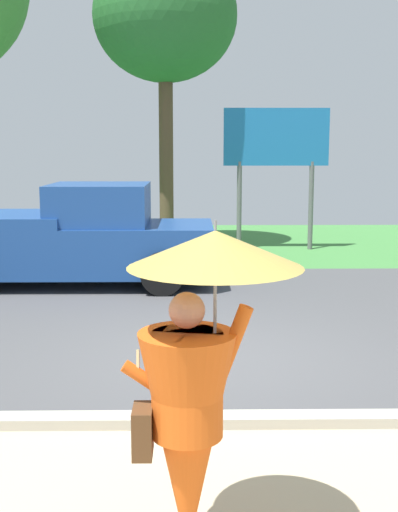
{
  "coord_description": "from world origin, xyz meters",
  "views": [
    {
      "loc": [
        -0.27,
        -7.82,
        2.55
      ],
      "look_at": [
        -0.14,
        1.0,
        1.1
      ],
      "focal_mm": 46.54,
      "sensor_mm": 36.0,
      "label": 1
    }
  ],
  "objects_px": {
    "monk_pedestrian": "(194,385)",
    "tree_right_mid": "(165,17)",
    "roadside_billboard": "(276,147)",
    "pickup_truck": "(75,238)"
  },
  "relations": [
    {
      "from": "roadside_billboard",
      "to": "tree_right_mid",
      "type": "relative_size",
      "value": 0.47
    },
    {
      "from": "monk_pedestrian",
      "to": "tree_right_mid",
      "type": "bearing_deg",
      "value": 98.4
    },
    {
      "from": "monk_pedestrian",
      "to": "pickup_truck",
      "type": "xyz_separation_m",
      "value": [
        -2.17,
        8.49,
        -0.25
      ]
    },
    {
      "from": "pickup_truck",
      "to": "roadside_billboard",
      "type": "bearing_deg",
      "value": 39.12
    },
    {
      "from": "monk_pedestrian",
      "to": "tree_right_mid",
      "type": "distance_m",
      "value": 14.05
    },
    {
      "from": "monk_pedestrian",
      "to": "tree_right_mid",
      "type": "height_order",
      "value": "tree_right_mid"
    },
    {
      "from": "tree_right_mid",
      "to": "roadside_billboard",
      "type": "bearing_deg",
      "value": -11.61
    },
    {
      "from": "tree_right_mid",
      "to": "monk_pedestrian",
      "type": "bearing_deg",
      "value": -87.32
    },
    {
      "from": "pickup_truck",
      "to": "roadside_billboard",
      "type": "distance_m",
      "value": 6.24
    },
    {
      "from": "monk_pedestrian",
      "to": "roadside_billboard",
      "type": "height_order",
      "value": "roadside_billboard"
    }
  ]
}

